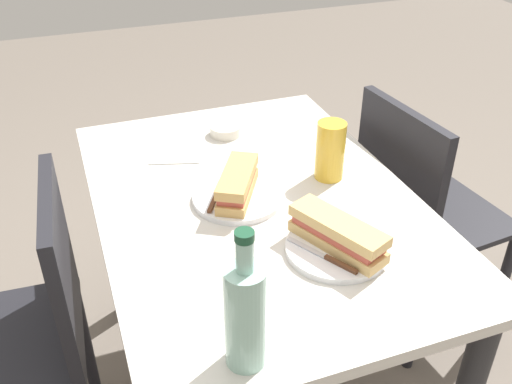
{
  "coord_description": "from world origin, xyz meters",
  "views": [
    {
      "loc": [
        -1.13,
        0.41,
        1.52
      ],
      "look_at": [
        0.0,
        0.0,
        0.75
      ],
      "focal_mm": 40.36,
      "sensor_mm": 36.0,
      "label": 1
    }
  ],
  "objects_px": {
    "water_bottle": "(245,314)",
    "olive_bowl": "(225,130)",
    "chair_far": "(31,327)",
    "beer_glass": "(330,151)",
    "baguette_sandwich_near": "(238,183)",
    "plate_far": "(336,248)",
    "chair_near": "(417,209)",
    "knife_near": "(217,195)",
    "dining_table": "(256,236)",
    "plate_near": "(238,198)",
    "knife_far": "(326,257)",
    "baguette_sandwich_far": "(338,233)"
  },
  "relations": [
    {
      "from": "water_bottle",
      "to": "olive_bowl",
      "type": "distance_m",
      "value": 0.87
    },
    {
      "from": "chair_far",
      "to": "beer_glass",
      "type": "bearing_deg",
      "value": -87.21
    },
    {
      "from": "baguette_sandwich_near",
      "to": "olive_bowl",
      "type": "height_order",
      "value": "baguette_sandwich_near"
    },
    {
      "from": "chair_far",
      "to": "plate_far",
      "type": "relative_size",
      "value": 3.78
    },
    {
      "from": "plate_far",
      "to": "chair_near",
      "type": "bearing_deg",
      "value": -53.13
    },
    {
      "from": "olive_bowl",
      "to": "knife_near",
      "type": "bearing_deg",
      "value": 159.18
    },
    {
      "from": "knife_near",
      "to": "water_bottle",
      "type": "xyz_separation_m",
      "value": [
        -0.5,
        0.1,
        0.09
      ]
    },
    {
      "from": "beer_glass",
      "to": "olive_bowl",
      "type": "bearing_deg",
      "value": 29.39
    },
    {
      "from": "dining_table",
      "to": "olive_bowl",
      "type": "relative_size",
      "value": 12.08
    },
    {
      "from": "knife_near",
      "to": "plate_far",
      "type": "relative_size",
      "value": 0.72
    },
    {
      "from": "chair_near",
      "to": "plate_far",
      "type": "relative_size",
      "value": 3.78
    },
    {
      "from": "chair_near",
      "to": "plate_near",
      "type": "distance_m",
      "value": 0.68
    },
    {
      "from": "baguette_sandwich_near",
      "to": "water_bottle",
      "type": "distance_m",
      "value": 0.51
    },
    {
      "from": "water_bottle",
      "to": "olive_bowl",
      "type": "xyz_separation_m",
      "value": [
        0.84,
        -0.22,
        -0.09
      ]
    },
    {
      "from": "dining_table",
      "to": "chair_far",
      "type": "height_order",
      "value": "chair_far"
    },
    {
      "from": "knife_far",
      "to": "water_bottle",
      "type": "height_order",
      "value": "water_bottle"
    },
    {
      "from": "plate_near",
      "to": "knife_far",
      "type": "xyz_separation_m",
      "value": [
        -0.3,
        -0.1,
        0.01
      ]
    },
    {
      "from": "dining_table",
      "to": "chair_far",
      "type": "xyz_separation_m",
      "value": [
        -0.0,
        0.58,
        -0.12
      ]
    },
    {
      "from": "plate_far",
      "to": "beer_glass",
      "type": "bearing_deg",
      "value": -22.93
    },
    {
      "from": "chair_near",
      "to": "knife_near",
      "type": "xyz_separation_m",
      "value": [
        -0.09,
        0.68,
        0.26
      ]
    },
    {
      "from": "baguette_sandwich_near",
      "to": "olive_bowl",
      "type": "relative_size",
      "value": 2.25
    },
    {
      "from": "baguette_sandwich_near",
      "to": "knife_far",
      "type": "relative_size",
      "value": 1.27
    },
    {
      "from": "chair_far",
      "to": "chair_near",
      "type": "xyz_separation_m",
      "value": [
        0.11,
        -1.17,
        0.0
      ]
    },
    {
      "from": "plate_far",
      "to": "knife_far",
      "type": "xyz_separation_m",
      "value": [
        -0.03,
        0.04,
        0.01
      ]
    },
    {
      "from": "beer_glass",
      "to": "olive_bowl",
      "type": "relative_size",
      "value": 1.7
    },
    {
      "from": "dining_table",
      "to": "beer_glass",
      "type": "bearing_deg",
      "value": -80.91
    },
    {
      "from": "chair_far",
      "to": "knife_near",
      "type": "height_order",
      "value": "chair_far"
    },
    {
      "from": "baguette_sandwich_far",
      "to": "olive_bowl",
      "type": "bearing_deg",
      "value": 5.57
    },
    {
      "from": "chair_far",
      "to": "chair_near",
      "type": "bearing_deg",
      "value": -84.38
    },
    {
      "from": "dining_table",
      "to": "knife_far",
      "type": "distance_m",
      "value": 0.32
    },
    {
      "from": "chair_near",
      "to": "olive_bowl",
      "type": "xyz_separation_m",
      "value": [
        0.25,
        0.55,
        0.26
      ]
    },
    {
      "from": "baguette_sandwich_near",
      "to": "beer_glass",
      "type": "xyz_separation_m",
      "value": [
        0.03,
        -0.26,
        0.03
      ]
    },
    {
      "from": "dining_table",
      "to": "plate_near",
      "type": "relative_size",
      "value": 4.95
    },
    {
      "from": "beer_glass",
      "to": "plate_far",
      "type": "bearing_deg",
      "value": 157.07
    },
    {
      "from": "plate_far",
      "to": "knife_far",
      "type": "relative_size",
      "value": 1.38
    },
    {
      "from": "dining_table",
      "to": "chair_near",
      "type": "xyz_separation_m",
      "value": [
        0.11,
        -0.58,
        -0.12
      ]
    },
    {
      "from": "baguette_sandwich_far",
      "to": "olive_bowl",
      "type": "height_order",
      "value": "baguette_sandwich_far"
    },
    {
      "from": "baguette_sandwich_near",
      "to": "olive_bowl",
      "type": "bearing_deg",
      "value": -12.54
    },
    {
      "from": "chair_far",
      "to": "water_bottle",
      "type": "bearing_deg",
      "value": -140.23
    },
    {
      "from": "dining_table",
      "to": "knife_near",
      "type": "relative_size",
      "value": 6.91
    },
    {
      "from": "beer_glass",
      "to": "olive_bowl",
      "type": "height_order",
      "value": "beer_glass"
    },
    {
      "from": "baguette_sandwich_near",
      "to": "knife_far",
      "type": "xyz_separation_m",
      "value": [
        -0.3,
        -0.1,
        -0.03
      ]
    },
    {
      "from": "chair_near",
      "to": "beer_glass",
      "type": "height_order",
      "value": "beer_glass"
    },
    {
      "from": "chair_near",
      "to": "olive_bowl",
      "type": "bearing_deg",
      "value": 65.55
    },
    {
      "from": "knife_near",
      "to": "dining_table",
      "type": "bearing_deg",
      "value": -104.71
    },
    {
      "from": "plate_near",
      "to": "olive_bowl",
      "type": "distance_m",
      "value": 0.36
    },
    {
      "from": "knife_near",
      "to": "knife_far",
      "type": "height_order",
      "value": "same"
    },
    {
      "from": "water_bottle",
      "to": "beer_glass",
      "type": "bearing_deg",
      "value": -38.69
    },
    {
      "from": "knife_near",
      "to": "water_bottle",
      "type": "relative_size",
      "value": 0.58
    },
    {
      "from": "knife_near",
      "to": "chair_far",
      "type": "bearing_deg",
      "value": 93.4
    }
  ]
}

